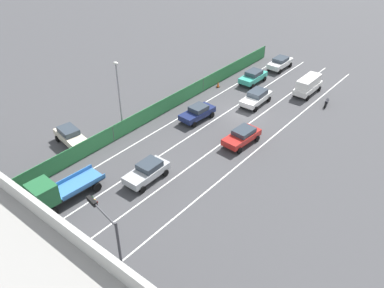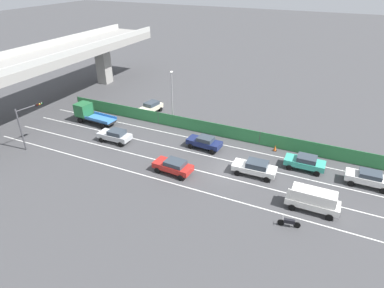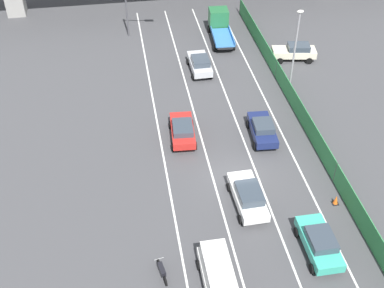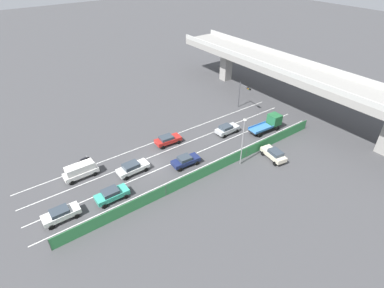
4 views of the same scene
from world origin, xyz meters
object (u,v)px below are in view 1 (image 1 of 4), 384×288
(car_hatchback_white, at_px, (280,63))
(car_van_white, at_px, (308,85))
(car_taxi_teal, at_px, (253,76))
(car_sedan_red, at_px, (242,136))
(traffic_light, at_px, (108,230))
(car_sedan_white, at_px, (256,97))
(car_sedan_navy, at_px, (198,112))
(traffic_cone, at_px, (218,85))
(motorcycle, at_px, (327,102))
(flatbed_truck_blue, at_px, (54,192))
(parked_sedan_cream, at_px, (71,136))
(car_sedan_silver, at_px, (147,171))
(street_lamp, at_px, (119,91))

(car_hatchback_white, relative_size, car_van_white, 0.91)
(car_taxi_teal, xyz_separation_m, car_hatchback_white, (-0.40, -6.31, -0.01))
(car_sedan_red, height_order, traffic_light, traffic_light)
(car_sedan_white, distance_m, traffic_light, 27.39)
(car_sedan_navy, bearing_deg, traffic_cone, -68.87)
(motorcycle, bearing_deg, flatbed_truck_blue, 71.89)
(car_taxi_teal, height_order, car_sedan_red, car_taxi_teal)
(car_sedan_navy, distance_m, traffic_light, 21.46)
(car_hatchback_white, xyz_separation_m, traffic_light, (-8.34, 37.73, 2.90))
(car_van_white, xyz_separation_m, motorcycle, (-3.17, 1.47, -0.76))
(flatbed_truck_blue, height_order, parked_sedan_cream, flatbed_truck_blue)
(car_van_white, relative_size, parked_sedan_cream, 1.05)
(car_sedan_navy, height_order, flatbed_truck_blue, flatbed_truck_blue)
(car_sedan_red, bearing_deg, car_sedan_silver, 72.33)
(car_taxi_teal, xyz_separation_m, car_sedan_navy, (-0.36, 11.88, -0.03))
(parked_sedan_cream, bearing_deg, car_hatchback_white, -102.65)
(car_taxi_teal, bearing_deg, flatbed_truck_blue, 90.23)
(parked_sedan_cream, relative_size, traffic_cone, 6.20)
(car_sedan_red, bearing_deg, car_sedan_white, -67.42)
(car_sedan_white, bearing_deg, car_sedan_navy, 66.98)
(car_taxi_teal, relative_size, motorcycle, 2.22)
(car_sedan_silver, xyz_separation_m, car_taxi_teal, (3.55, -22.92, 0.00))
(flatbed_truck_blue, bearing_deg, parked_sedan_cream, -44.40)
(car_sedan_silver, height_order, traffic_light, traffic_light)
(traffic_light, bearing_deg, car_sedan_silver, -58.61)
(car_sedan_white, relative_size, car_hatchback_white, 1.07)
(car_sedan_navy, relative_size, traffic_cone, 5.97)
(traffic_light, distance_m, traffic_cone, 30.07)
(car_sedan_red, xyz_separation_m, flatbed_truck_blue, (6.65, 17.20, 0.46))
(flatbed_truck_blue, xyz_separation_m, street_lamp, (4.35, -11.28, 3.28))
(car_sedan_red, bearing_deg, car_sedan_navy, -8.22)
(car_van_white, relative_size, street_lamp, 0.62)
(car_sedan_silver, height_order, street_lamp, street_lamp)
(car_sedan_red, distance_m, flatbed_truck_blue, 18.45)
(motorcycle, bearing_deg, car_taxi_teal, 0.92)
(car_van_white, relative_size, motorcycle, 2.47)
(motorcycle, bearing_deg, street_lamp, 53.04)
(motorcycle, height_order, traffic_cone, motorcycle)
(car_sedan_silver, relative_size, traffic_light, 0.81)
(car_sedan_white, xyz_separation_m, car_van_white, (-3.41, -6.34, 0.29))
(car_sedan_navy, height_order, motorcycle, car_sedan_navy)
(traffic_light, relative_size, traffic_cone, 7.29)
(car_van_white, distance_m, car_sedan_navy, 14.98)
(car_taxi_teal, bearing_deg, car_sedan_white, 125.88)
(parked_sedan_cream, bearing_deg, flatbed_truck_blue, 135.60)
(motorcycle, height_order, street_lamp, street_lamp)
(traffic_light, bearing_deg, car_sedan_white, -78.70)
(street_lamp, bearing_deg, car_sedan_silver, 151.72)
(car_hatchback_white, bearing_deg, car_taxi_teal, 86.35)
(car_van_white, distance_m, flatbed_truck_blue, 32.34)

